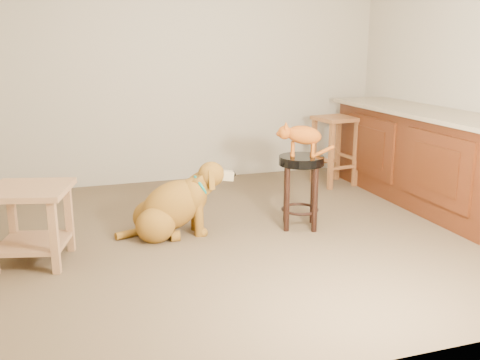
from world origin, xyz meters
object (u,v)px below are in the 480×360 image
object	(u,v)px
side_table	(31,213)
golden_retriever	(173,207)
tabby_kitten	(301,136)
wood_stool	(335,150)
padded_stool	(301,177)

from	to	relation	value
side_table	golden_retriever	xyz separation A→B (m)	(1.09, 0.25, -0.13)
tabby_kitten	side_table	bearing A→B (deg)	-155.20
wood_stool	side_table	world-z (taller)	wood_stool
golden_retriever	tabby_kitten	bearing A→B (deg)	-5.03
side_table	wood_stool	bearing A→B (deg)	22.75
padded_stool	wood_stool	distance (m)	1.55
side_table	golden_retriever	size ratio (longest dim) A/B	0.65
wood_stool	side_table	bearing A→B (deg)	-157.25
padded_stool	golden_retriever	bearing A→B (deg)	172.58
padded_stool	tabby_kitten	distance (m)	0.36
padded_stool	wood_stool	world-z (taller)	wood_stool
padded_stool	wood_stool	size ratio (longest dim) A/B	0.82
wood_stool	side_table	xyz separation A→B (m)	(-3.15, -1.32, -0.03)
side_table	golden_retriever	world-z (taller)	golden_retriever
side_table	tabby_kitten	size ratio (longest dim) A/B	1.33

